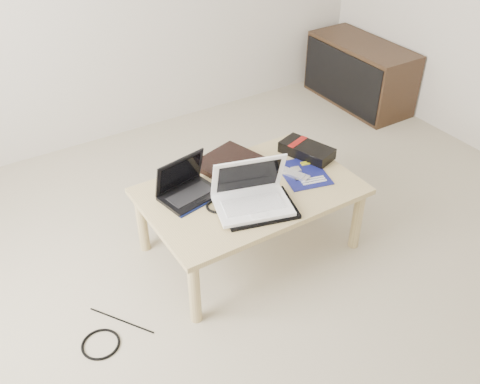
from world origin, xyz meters
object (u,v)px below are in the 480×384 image
netbook (187,188)px  gpu_box (307,150)px  media_cabinet (359,73)px  white_laptop (251,195)px  coffee_table (250,196)px

netbook → gpu_box: netbook is taller
media_cabinet → gpu_box: size_ratio=2.74×
white_laptop → gpu_box: 0.58m
white_laptop → gpu_box: (0.53, 0.23, -0.04)m
gpu_box → coffee_table: bearing=-166.7°
netbook → white_laptop: white_laptop is taller
media_cabinet → gpu_box: media_cabinet is taller
gpu_box → netbook: bearing=178.5°
gpu_box → white_laptop: bearing=-156.0°
coffee_table → media_cabinet: media_cabinet is taller
media_cabinet → white_laptop: (-1.81, -1.17, 0.22)m
media_cabinet → gpu_box: bearing=-143.8°
netbook → coffee_table: bearing=-22.7°
media_cabinet → netbook: netbook is taller
media_cabinet → white_laptop: white_laptop is taller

